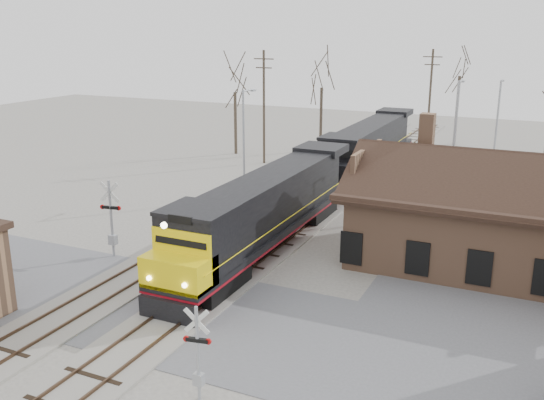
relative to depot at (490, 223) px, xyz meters
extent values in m
plane|color=#A6A196|center=(-11.99, -12.00, -2.41)|extent=(140.00, 140.00, 0.00)
cube|color=#5C5C61|center=(-11.99, -12.00, -2.39)|extent=(60.00, 9.00, 0.03)
cube|color=#A6A196|center=(-11.99, 3.00, -2.35)|extent=(3.40, 90.00, 0.12)
cube|color=#473323|center=(-12.71, 3.00, -2.24)|extent=(0.08, 90.00, 0.14)
cube|color=#473323|center=(-11.27, 3.00, -2.24)|extent=(0.08, 90.00, 0.14)
cube|color=#A6A196|center=(-16.49, 3.00, -2.35)|extent=(3.40, 90.00, 0.12)
cube|color=#473323|center=(-17.21, 3.00, -2.24)|extent=(0.08, 90.00, 0.14)
cube|color=#473323|center=(-15.77, 3.00, -2.24)|extent=(0.08, 90.00, 0.14)
cube|color=#93674C|center=(0.01, 0.00, -0.41)|extent=(14.00, 8.00, 4.00)
cube|color=black|center=(0.01, 0.00, 1.69)|extent=(15.20, 9.20, 0.30)
cube|color=black|center=(0.01, -2.30, 2.69)|extent=(15.00, 4.71, 2.66)
cube|color=black|center=(0.01, 2.30, 2.69)|extent=(15.00, 4.71, 2.66)
cube|color=#93674C|center=(-3.99, 1.50, 4.39)|extent=(0.80, 0.80, 2.20)
cube|color=black|center=(-11.99, -9.43, -1.84)|extent=(2.57, 4.11, 1.03)
cube|color=black|center=(-11.99, 3.92, -1.84)|extent=(2.57, 4.11, 1.03)
cube|color=black|center=(-11.99, -2.75, -1.02)|extent=(3.08, 20.54, 0.36)
cube|color=maroon|center=(-11.99, -2.75, -1.25)|extent=(3.10, 20.54, 0.12)
cube|color=black|center=(-11.99, -1.47, 0.57)|extent=(2.67, 14.89, 2.88)
cube|color=black|center=(-11.99, -10.35, 0.57)|extent=(3.08, 2.88, 2.88)
cube|color=yellow|center=(-11.99, -12.10, -0.30)|extent=(3.08, 1.85, 1.44)
cube|color=black|center=(-11.99, -13.13, -1.84)|extent=(2.88, 0.25, 1.03)
cylinder|color=#FFF2CC|center=(-11.99, -13.05, 2.11)|extent=(0.29, 0.10, 0.29)
cube|color=black|center=(-11.99, 11.61, -1.84)|extent=(2.57, 4.11, 1.03)
cube|color=black|center=(-11.99, 24.97, -1.84)|extent=(2.57, 4.11, 1.03)
cube|color=black|center=(-11.99, 18.29, -1.02)|extent=(3.08, 20.54, 0.36)
cube|color=maroon|center=(-11.99, 18.29, -1.25)|extent=(3.10, 20.54, 0.12)
cube|color=black|center=(-11.99, 19.57, 0.57)|extent=(2.67, 14.89, 2.88)
cube|color=black|center=(-11.99, 10.69, 0.57)|extent=(3.08, 2.88, 2.88)
cube|color=black|center=(-11.99, 8.94, -0.30)|extent=(3.08, 1.85, 1.44)
cube|color=black|center=(-11.99, 7.92, -1.84)|extent=(2.88, 0.25, 1.03)
cylinder|color=#A5A8AD|center=(-7.72, -17.44, -0.62)|extent=(0.13, 0.13, 3.58)
cube|color=silver|center=(-7.72, -17.44, 0.63)|extent=(0.93, 0.21, 0.94)
cube|color=silver|center=(-7.72, -17.44, 0.63)|extent=(0.93, 0.21, 0.94)
cube|color=black|center=(-7.72, -17.44, -0.08)|extent=(0.82, 0.30, 0.13)
cylinder|color=#B20C0C|center=(-8.11, -17.51, -0.08)|extent=(0.23, 0.12, 0.21)
cylinder|color=#B20C0C|center=(-7.32, -17.36, -0.08)|extent=(0.23, 0.12, 0.21)
cube|color=#A5A8AD|center=(-7.72, -17.44, -1.60)|extent=(0.36, 0.27, 0.45)
cylinder|color=#A5A8AD|center=(-19.38, -7.66, -0.17)|extent=(0.16, 0.16, 4.47)
cube|color=silver|center=(-19.38, -7.66, 1.40)|extent=(1.16, 0.24, 1.17)
cube|color=silver|center=(-19.38, -7.66, 1.40)|extent=(1.16, 0.24, 1.17)
cube|color=black|center=(-19.38, -7.66, 0.50)|extent=(1.02, 0.32, 0.17)
cylinder|color=#B20C0C|center=(-18.88, -7.57, 0.50)|extent=(0.28, 0.13, 0.27)
cylinder|color=#B20C0C|center=(-19.87, -7.75, 0.50)|extent=(0.28, 0.13, 0.27)
cube|color=#A5A8AD|center=(-19.38, -7.66, -1.40)|extent=(0.45, 0.34, 0.56)
cylinder|color=#A5A8AD|center=(-18.29, 6.36, 1.68)|extent=(0.18, 0.18, 8.17)
cylinder|color=#A5A8AD|center=(-18.29, 7.26, 5.67)|extent=(0.12, 1.80, 0.12)
cube|color=#A5A8AD|center=(-18.29, 8.06, 5.57)|extent=(0.25, 0.50, 0.12)
cylinder|color=#A5A8AD|center=(-3.53, 9.25, 2.17)|extent=(0.18, 0.18, 9.16)
cylinder|color=#A5A8AD|center=(-3.53, 10.15, 6.65)|extent=(0.12, 1.80, 0.12)
cube|color=#A5A8AD|center=(-3.53, 10.95, 6.55)|extent=(0.25, 0.50, 0.12)
cylinder|color=#A5A8AD|center=(-1.99, 23.37, 1.68)|extent=(0.18, 0.18, 8.17)
cylinder|color=#A5A8AD|center=(-1.99, 24.27, 5.67)|extent=(0.12, 1.80, 0.12)
cube|color=#A5A8AD|center=(-1.99, 25.07, 5.57)|extent=(0.25, 0.50, 0.12)
cylinder|color=#382D23|center=(-22.24, 18.10, 2.87)|extent=(0.24, 0.24, 10.56)
cube|color=#382D23|center=(-22.24, 18.10, 7.35)|extent=(2.00, 0.10, 0.10)
cube|color=#382D23|center=(-22.24, 18.10, 6.55)|extent=(1.60, 0.10, 0.10)
cylinder|color=#382D23|center=(-9.65, 32.55, 2.78)|extent=(0.24, 0.24, 10.38)
cube|color=#382D23|center=(-9.65, 32.55, 7.17)|extent=(2.00, 0.10, 0.10)
cube|color=#382D23|center=(-9.65, 32.55, 6.37)|extent=(1.60, 0.10, 0.10)
cylinder|color=#382D23|center=(-26.81, 20.92, 0.73)|extent=(0.32, 0.32, 6.27)
cylinder|color=#382D23|center=(-19.58, 26.34, 0.87)|extent=(0.32, 0.32, 6.55)
cylinder|color=#382D23|center=(-7.23, 35.82, 1.33)|extent=(0.32, 0.32, 7.47)
camera|label=1|loc=(2.39, -33.15, 10.20)|focal=40.00mm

